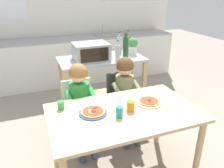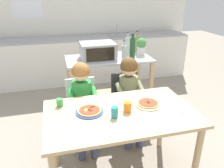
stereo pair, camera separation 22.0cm
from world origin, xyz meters
TOP-DOWN VIEW (x-y plane):
  - ground_plane at (0.00, 1.24)m, footprint 12.35×12.35m
  - back_wall_tiled at (-0.00, 3.15)m, footprint 4.91×0.14m
  - kitchen_counter at (0.00, 2.74)m, footprint 4.42×0.60m
  - kitchen_island_cart at (0.18, 1.17)m, footprint 1.15×0.58m
  - toaster_oven at (0.03, 1.14)m, footprint 0.45×0.37m
  - bottle_dark_olive_oil at (0.50, 1.31)m, footprint 0.07×0.07m
  - bottle_tall_green_wine at (0.46, 1.00)m, footprint 0.07×0.07m
  - bottle_clear_vinegar at (0.66, 1.38)m, footprint 0.07×0.07m
  - bottle_squat_spirits at (0.34, 0.98)m, footprint 0.06×0.06m
  - potted_herb_plant at (0.66, 1.20)m, footprint 0.14×0.14m
  - dining_table at (0.00, 0.00)m, footprint 1.35×0.81m
  - dining_chair_left at (-0.27, 0.66)m, footprint 0.36×0.36m
  - dining_chair_right at (0.29, 0.70)m, footprint 0.36×0.36m
  - child_in_green_shirt at (-0.27, 0.55)m, footprint 0.32×0.42m
  - child_in_olive_shirt at (0.29, 0.59)m, footprint 0.32×0.42m
  - pizza_plate_blue_rimmed at (-0.27, 0.06)m, footprint 0.25×0.25m
  - pizza_plate_cream at (0.29, 0.06)m, footprint 0.26×0.26m
  - drinking_cup_teal at (-0.07, -0.07)m, footprint 0.06×0.06m
  - drinking_cup_orange at (0.06, -0.01)m, footprint 0.07×0.07m
  - drinking_cup_green at (-0.52, 0.25)m, footprint 0.06×0.06m
  - serving_spoon at (0.56, -0.10)m, footprint 0.08×0.13m

SIDE VIEW (x-z plane):
  - ground_plane at x=0.00m, z-range 0.00..0.00m
  - kitchen_counter at x=0.00m, z-range -0.10..1.00m
  - dining_chair_left at x=-0.27m, z-range 0.07..0.89m
  - dining_chair_right at x=0.29m, z-range 0.07..0.89m
  - kitchen_island_cart at x=0.18m, z-range 0.16..1.07m
  - dining_table at x=0.00m, z-range 0.27..1.03m
  - child_in_green_shirt at x=-0.27m, z-range 0.16..1.20m
  - child_in_olive_shirt at x=0.29m, z-range 0.17..1.21m
  - serving_spoon at x=0.56m, z-range 0.76..0.77m
  - pizza_plate_cream at x=0.29m, z-range 0.75..0.79m
  - pizza_plate_blue_rimmed at x=-0.27m, z-range 0.75..0.79m
  - drinking_cup_green at x=-0.52m, z-range 0.76..0.83m
  - drinking_cup_orange at x=0.06m, z-range 0.76..0.85m
  - drinking_cup_teal at x=-0.07m, z-range 0.76..0.86m
  - bottle_squat_spirits at x=0.34m, z-range 0.88..1.16m
  - toaster_oven at x=0.03m, z-range 0.91..1.14m
  - bottle_dark_olive_oil at x=0.50m, z-range 0.88..1.19m
  - bottle_clear_vinegar at x=0.66m, z-range 0.89..1.20m
  - potted_herb_plant at x=0.66m, z-range 0.92..1.16m
  - bottle_tall_green_wine at x=0.46m, z-range 0.89..1.24m
  - back_wall_tiled at x=0.00m, z-range 0.00..2.70m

